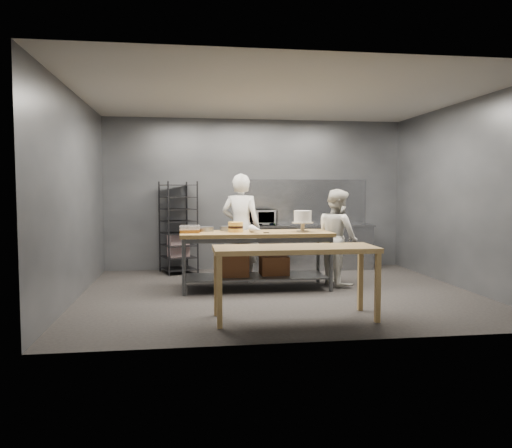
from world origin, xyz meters
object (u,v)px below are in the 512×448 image
Objects in this scene: near_counter at (295,254)px; microwave at (262,217)px; work_table at (253,253)px; speed_rack at (178,228)px; chef_right at (337,237)px; layer_cake at (236,227)px; frosted_cake_stand at (303,218)px; chef_behind at (241,228)px.

microwave is at bearing 87.51° from near_counter.
work_table is 1.37× the size of speed_rack.
chef_right is 6.74× the size of layer_cake.
frosted_cake_stand reaches higher than layer_cake.
chef_behind is at bearing -116.29° from microwave.
layer_cake is at bearing -178.53° from work_table.
microwave is 1.92m from layer_cake.
near_counter is 3.93m from speed_rack.
speed_rack is 1.09× the size of chef_right.
chef_behind is 7.85× the size of layer_cake.
layer_cake is (-1.73, -0.15, 0.20)m from chef_right.
work_table is at bearing -103.08° from microwave.
speed_rack is (-1.47, 3.65, 0.04)m from near_counter.
chef_behind reaches higher than work_table.
near_counter is at bearing -68.03° from speed_rack.
speed_rack reaches higher than work_table.
frosted_cake_stand is at bearing -42.55° from speed_rack.
work_table is 1.49× the size of chef_right.
layer_cake is at bearing -111.36° from microwave.
work_table is 1.28× the size of chef_behind.
work_table reaches higher than near_counter.
speed_rack reaches higher than frosted_cake_stand.
chef_right reaches higher than work_table.
frosted_cake_stand is at bearing -79.25° from microwave.
chef_behind is at bearing 98.16° from near_counter.
speed_rack is at bearing -177.19° from microwave.
near_counter is at bearing -92.49° from microwave.
near_counter is at bearing -82.59° from work_table.
chef_right is 1.95m from microwave.
chef_behind is 3.45× the size of microwave.
work_table is 0.51m from layer_cake.
near_counter is at bearing 119.41° from chef_behind.
layer_cake is (-1.06, 0.12, -0.14)m from frosted_cake_stand.
chef_right reaches higher than frosted_cake_stand.
microwave is at bearing 76.92° from work_table.
layer_cake reaches higher than near_counter.
microwave is (-1.03, 1.64, 0.25)m from chef_right.
near_counter is 3.69× the size of microwave.
chef_behind is at bearing 137.74° from frosted_cake_stand.
layer_cake is at bearing 98.26° from chef_behind.
layer_cake reaches higher than work_table.
near_counter is at bearing 135.72° from chef_right.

